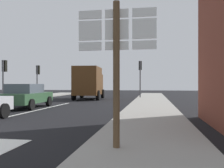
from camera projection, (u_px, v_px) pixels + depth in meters
ground_plane at (59, 105)px, 16.59m from camera, size 80.00×80.00×0.00m
sidewalk_right at (151, 109)px, 13.59m from camera, size 2.82×44.00×0.14m
lane_centre_stripe at (29, 112)px, 12.65m from camera, size 0.16×12.00×0.01m
sedan_far at (27, 95)px, 14.82m from camera, size 2.16×4.29×1.47m
delivery_truck at (89, 82)px, 23.21m from camera, size 2.80×5.15×3.05m
route_sign_post at (117, 59)px, 5.09m from camera, size 1.66×0.14×3.20m
traffic_light_near_left at (4, 71)px, 18.99m from camera, size 0.30×0.49×3.34m
traffic_light_far_right at (140, 71)px, 24.39m from camera, size 0.30×0.49×3.78m
traffic_light_far_left at (38, 74)px, 24.56m from camera, size 0.30×0.49×3.35m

